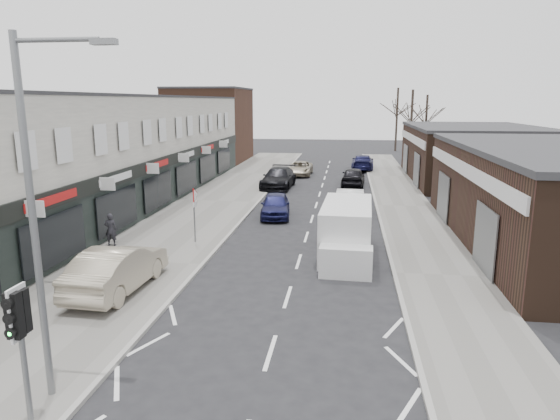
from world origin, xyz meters
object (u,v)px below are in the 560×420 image
(sedan_on_pavement, at_px, (117,268))
(parked_car_left_a, at_px, (275,205))
(pedestrian, at_px, (111,230))
(parked_car_right_a, at_px, (350,201))
(warning_sign, at_px, (195,199))
(parked_car_left_c, at_px, (300,168))
(parked_car_right_b, at_px, (353,177))
(parked_car_left_b, at_px, (278,178))
(parked_car_right_c, at_px, (363,162))
(street_lamp, at_px, (39,204))
(traffic_light, at_px, (19,325))
(white_van, at_px, (346,232))

(sedan_on_pavement, height_order, parked_car_left_a, sedan_on_pavement)
(pedestrian, height_order, parked_car_right_a, pedestrian)
(warning_sign, bearing_deg, parked_car_left_c, 83.18)
(pedestrian, height_order, parked_car_right_b, pedestrian)
(parked_car_left_b, bearing_deg, pedestrian, -104.86)
(pedestrian, xyz_separation_m, parked_car_right_c, (12.39, 29.06, -0.14))
(street_lamp, relative_size, pedestrian, 5.20)
(pedestrian, relative_size, parked_car_right_c, 0.30)
(parked_car_left_c, bearing_deg, parked_car_left_a, -88.51)
(traffic_light, xyz_separation_m, warning_sign, (-0.76, 14.02, -0.21))
(traffic_light, height_order, parked_car_left_c, traffic_light)
(traffic_light, bearing_deg, parked_car_left_b, 88.11)
(warning_sign, height_order, parked_car_right_a, warning_sign)
(parked_car_left_b, bearing_deg, parked_car_left_a, -80.49)
(traffic_light, relative_size, warning_sign, 1.15)
(warning_sign, distance_m, parked_car_right_a, 10.87)
(traffic_light, relative_size, parked_car_left_a, 0.75)
(parked_car_right_a, bearing_deg, parked_car_left_b, -53.95)
(traffic_light, relative_size, parked_car_left_b, 0.56)
(parked_car_right_a, distance_m, parked_car_right_b, 10.23)
(sedan_on_pavement, bearing_deg, pedestrian, -58.97)
(parked_car_right_c, bearing_deg, parked_car_left_a, 77.93)
(street_lamp, bearing_deg, white_van, 61.27)
(street_lamp, distance_m, parked_car_right_a, 22.08)
(parked_car_left_c, bearing_deg, warning_sign, -95.89)
(traffic_light, bearing_deg, warning_sign, 93.10)
(pedestrian, distance_m, parked_car_right_c, 31.59)
(traffic_light, distance_m, parked_car_right_c, 42.71)
(street_lamp, bearing_deg, warning_sign, 92.84)
(warning_sign, relative_size, parked_car_right_a, 0.58)
(sedan_on_pavement, bearing_deg, traffic_light, 105.02)
(parked_car_left_b, bearing_deg, parked_car_left_c, 84.36)
(parked_car_right_b, bearing_deg, traffic_light, 81.38)
(pedestrian, xyz_separation_m, parked_car_left_a, (6.69, 7.43, -0.19))
(parked_car_left_b, bearing_deg, parked_car_right_b, 19.97)
(traffic_light, height_order, street_lamp, street_lamp)
(warning_sign, xyz_separation_m, parked_car_right_a, (7.36, 7.87, -1.44))
(warning_sign, bearing_deg, parked_car_left_b, 83.83)
(street_lamp, xyz_separation_m, parked_car_left_a, (2.33, 19.08, -3.92))
(street_lamp, relative_size, warning_sign, 2.96)
(parked_car_left_a, bearing_deg, traffic_light, -102.16)
(street_lamp, distance_m, parked_car_left_c, 36.44)
(pedestrian, bearing_deg, parked_car_left_a, -141.84)
(parked_car_left_a, bearing_deg, sedan_on_pavement, -112.70)
(parked_car_right_a, height_order, parked_car_right_c, parked_car_right_a)
(traffic_light, height_order, parked_car_right_a, traffic_light)
(parked_car_left_c, bearing_deg, pedestrian, -103.99)
(traffic_light, height_order, parked_car_right_b, traffic_light)
(parked_car_left_b, distance_m, parked_car_right_c, 13.54)
(street_lamp, bearing_deg, pedestrian, 110.54)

